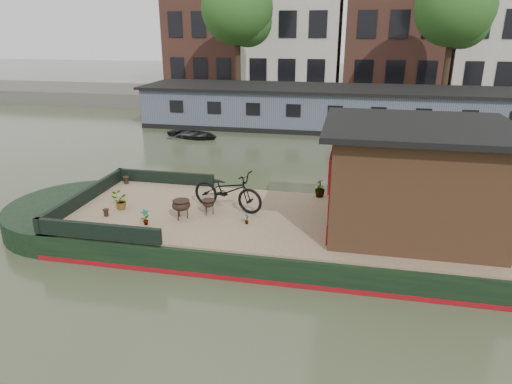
% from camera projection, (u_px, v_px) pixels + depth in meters
% --- Properties ---
extents(ground, '(120.00, 120.00, 0.00)m').
position_uv_depth(ground, '(310.00, 245.00, 11.07)').
color(ground, '#373E27').
rests_on(ground, ground).
extents(houseboat_hull, '(14.01, 4.02, 0.60)m').
position_uv_depth(houseboat_hull, '(257.00, 230.00, 11.24)').
color(houseboat_hull, black).
rests_on(houseboat_hull, ground).
extents(houseboat_deck, '(11.80, 3.80, 0.05)m').
position_uv_depth(houseboat_deck, '(311.00, 222.00, 10.86)').
color(houseboat_deck, '#9B8260').
rests_on(houseboat_deck, houseboat_hull).
extents(bow_bulwark, '(3.00, 4.00, 0.35)m').
position_uv_depth(bow_bulwark, '(115.00, 198.00, 11.77)').
color(bow_bulwark, black).
rests_on(bow_bulwark, houseboat_deck).
extents(cabin, '(4.00, 3.50, 2.42)m').
position_uv_depth(cabin, '(413.00, 178.00, 10.02)').
color(cabin, '#342414').
rests_on(cabin, houseboat_deck).
extents(bicycle, '(2.02, 1.11, 1.00)m').
position_uv_depth(bicycle, '(228.00, 190.00, 11.38)').
color(bicycle, black).
rests_on(bicycle, houseboat_deck).
extents(potted_plant_a, '(0.23, 0.25, 0.39)m').
position_uv_depth(potted_plant_a, '(145.00, 217.00, 10.56)').
color(potted_plant_a, maroon).
rests_on(potted_plant_a, houseboat_deck).
extents(potted_plant_c, '(0.53, 0.52, 0.45)m').
position_uv_depth(potted_plant_c, '(120.00, 201.00, 11.46)').
color(potted_plant_c, '#9A322C').
rests_on(potted_plant_c, houseboat_deck).
extents(potted_plant_d, '(0.33, 0.33, 0.50)m').
position_uv_depth(potted_plant_d, '(320.00, 188.00, 12.32)').
color(potted_plant_d, '#9C2F2A').
rests_on(potted_plant_d, houseboat_deck).
extents(potted_plant_e, '(0.12, 0.16, 0.27)m').
position_uv_depth(potted_plant_e, '(247.00, 219.00, 10.62)').
color(potted_plant_e, brown).
rests_on(potted_plant_e, houseboat_deck).
extents(brazier_front, '(0.57, 0.57, 0.47)m').
position_uv_depth(brazier_front, '(181.00, 209.00, 10.90)').
color(brazier_front, black).
rests_on(brazier_front, houseboat_deck).
extents(brazier_rear, '(0.40, 0.40, 0.37)m').
position_uv_depth(brazier_rear, '(208.00, 207.00, 11.18)').
color(brazier_rear, black).
rests_on(brazier_rear, houseboat_deck).
extents(bollard_port, '(0.19, 0.19, 0.21)m').
position_uv_depth(bollard_port, '(126.00, 180.00, 13.40)').
color(bollard_port, black).
rests_on(bollard_port, houseboat_deck).
extents(bollard_stbd, '(0.16, 0.16, 0.18)m').
position_uv_depth(bollard_stbd, '(106.00, 213.00, 11.09)').
color(bollard_stbd, black).
rests_on(bollard_stbd, houseboat_deck).
extents(dinghy, '(3.17, 2.67, 0.56)m').
position_uv_depth(dinghy, '(193.00, 132.00, 21.85)').
color(dinghy, black).
rests_on(dinghy, ground).
extents(far_houseboat, '(20.40, 4.40, 2.11)m').
position_uv_depth(far_houseboat, '(337.00, 110.00, 23.63)').
color(far_houseboat, '#4F5569').
rests_on(far_houseboat, ground).
extents(quay, '(60.00, 6.00, 0.90)m').
position_uv_depth(quay, '(340.00, 101.00, 29.79)').
color(quay, '#47443F').
rests_on(quay, ground).
extents(tree_left, '(4.40, 4.40, 7.40)m').
position_uv_depth(tree_left, '(240.00, 12.00, 27.85)').
color(tree_left, '#332316').
rests_on(tree_left, quay).
extents(tree_right, '(4.40, 4.40, 7.40)m').
position_uv_depth(tree_right, '(457.00, 10.00, 25.45)').
color(tree_right, '#332316').
rests_on(tree_right, quay).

